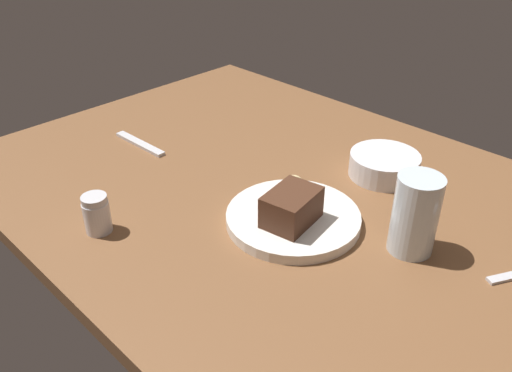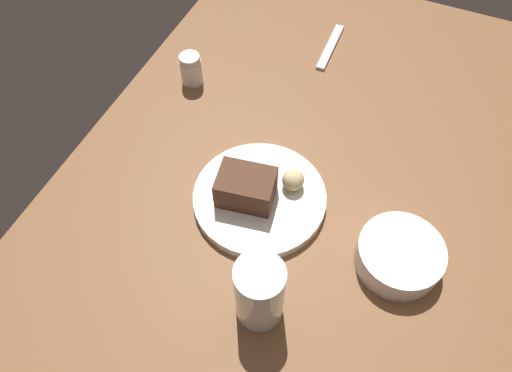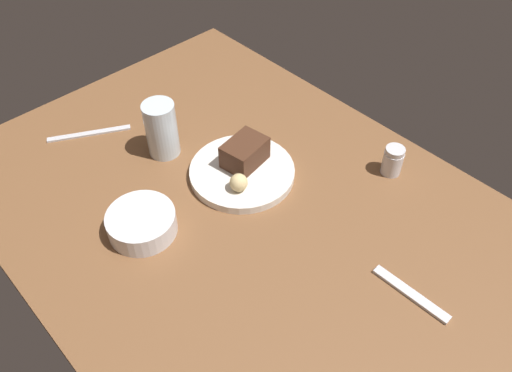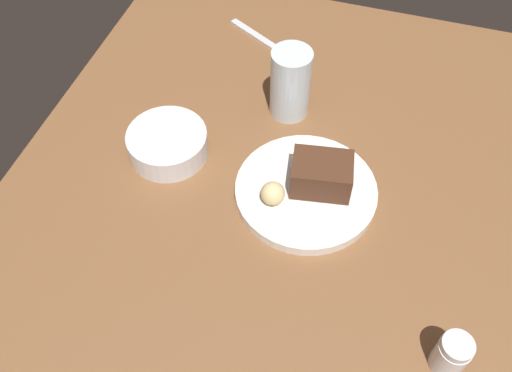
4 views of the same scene
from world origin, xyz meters
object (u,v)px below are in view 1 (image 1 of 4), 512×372
Objects in this scene: side_bowl at (384,165)px; dessert_plate at (293,218)px; bread_roll at (294,186)px; water_glass at (415,215)px; chocolate_cake_slice at (292,207)px; dessert_spoon at (140,144)px; salt_shaker at (97,214)px.

dessert_plate is at bearing -94.41° from side_bowl.
water_glass is at bearing 8.31° from bread_roll.
chocolate_cake_slice reaches higher than dessert_spoon.
side_bowl reaches higher than dessert_spoon.
side_bowl is at bearing 64.51° from salt_shaker.
side_bowl is (1.87, 24.29, 1.32)cm from dessert_plate.
chocolate_cake_slice is 19.06cm from water_glass.
side_bowl is at bearing 133.25° from water_glass.
water_glass is 0.97× the size of side_bowl.
salt_shaker is 0.51× the size of water_glass.
dessert_spoon is at bearing -171.38° from water_glass.
salt_shaker reaches higher than dessert_plate.
salt_shaker is at bearing -115.49° from side_bowl.
salt_shaker is 50.19cm from water_glass.
dessert_spoon is (-59.93, -9.09, -6.11)cm from water_glass.
salt_shaker is 31.06cm from dessert_spoon.
water_glass is (38.81, 31.67, 3.18)cm from salt_shaker.
water_glass reaches higher than dessert_spoon.
side_bowl is 51.22cm from dessert_spoon.
salt_shaker is at bearing 131.30° from dessert_spoon.
water_glass reaches higher than salt_shaker.
chocolate_cake_slice is at bearing -58.51° from dessert_plate.
chocolate_cake_slice is 26.34cm from side_bowl.
dessert_plate is at bearing -48.45° from bread_roll.
dessert_spoon is at bearing -171.20° from bread_roll.
dessert_plate is 24.39cm from side_bowl.
side_bowl is 0.89× the size of dessert_spoon.
side_bowl is at bearing 88.50° from chocolate_cake_slice.
water_glass is at bearing -46.75° from side_bowl.
water_glass is 0.86× the size of dessert_spoon.
chocolate_cake_slice is at bearing -91.50° from side_bowl.
bread_roll is 0.29× the size of water_glass.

